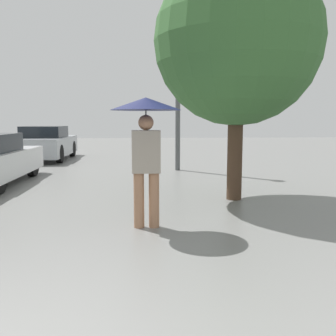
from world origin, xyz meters
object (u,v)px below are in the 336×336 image
Objects in this scene: tree at (237,42)px; pedestrian at (146,127)px; parked_car_farthest at (46,144)px; street_lamp at (178,66)px.

pedestrian is at bearing -133.53° from tree.
parked_car_farthest is at bearing 124.84° from tree.
tree reaches higher than pedestrian.
parked_car_farthest is 9.37m from tree.
parked_car_farthest is (-3.57, 9.20, -0.76)m from pedestrian.
tree is at bearing -81.31° from street_lamp.
tree is (1.63, 1.72, 1.44)m from pedestrian.
tree is 0.86× the size of street_lamp.
parked_car_farthest is 6.14m from street_lamp.
street_lamp reaches higher than pedestrian.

